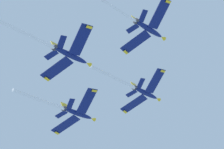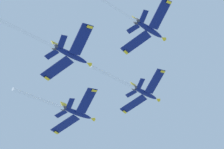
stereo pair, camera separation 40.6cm
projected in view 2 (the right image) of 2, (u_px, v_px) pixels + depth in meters
The scene contains 4 objects.
jet_lead at pixel (135, 88), 130.58m from camera, with size 29.39×20.09×17.46m.
jet_left_wing at pixel (67, 109), 123.05m from camera, with size 27.98×20.08×17.21m.
jet_right_wing at pixel (143, 26), 115.14m from camera, with size 27.67×20.10×17.03m.
jet_slot at pixel (58, 48), 106.49m from camera, with size 29.81×20.09×18.06m.
Camera 2 is at (-13.48, -53.01, 1.66)m, focal length 65.58 mm.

